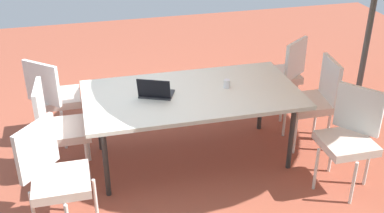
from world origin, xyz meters
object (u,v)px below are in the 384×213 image
(chair_northwest, at_px, (350,135))
(chair_west, at_px, (315,98))
(chair_southwest, at_px, (283,72))
(cup, at_px, (227,84))
(chair_northeast, at_px, (54,174))
(chair_east, at_px, (59,125))
(laptop, at_px, (156,92))
(dining_table, at_px, (192,97))
(chair_southeast, at_px, (54,95))

(chair_northwest, relative_size, chair_west, 1.00)
(chair_southwest, distance_m, cup, 1.18)
(chair_northeast, bearing_deg, chair_east, 37.31)
(chair_west, bearing_deg, cup, -86.71)
(chair_northwest, height_order, laptop, laptop)
(chair_east, xyz_separation_m, chair_northwest, (-2.61, 0.84, 0.00))
(chair_northeast, distance_m, laptop, 1.27)
(dining_table, relative_size, laptop, 5.43)
(chair_east, relative_size, chair_northwest, 1.00)
(chair_northwest, height_order, chair_west, same)
(dining_table, relative_size, cup, 25.27)
(chair_northwest, bearing_deg, chair_east, -146.27)
(dining_table, distance_m, chair_northeast, 1.55)
(chair_west, relative_size, chair_southwest, 1.00)
(laptop, bearing_deg, chair_southeast, -12.61)
(chair_southwest, bearing_deg, cup, -1.00)
(chair_northeast, relative_size, laptop, 2.50)
(chair_northeast, height_order, chair_southwest, same)
(chair_west, bearing_deg, chair_northeast, -68.40)
(chair_west, bearing_deg, chair_east, -85.25)
(dining_table, xyz_separation_m, chair_east, (1.31, -0.05, -0.17))
(dining_table, xyz_separation_m, chair_southwest, (-1.30, -0.71, -0.17))
(chair_northwest, bearing_deg, dining_table, -159.53)
(dining_table, height_order, chair_west, chair_west)
(cup, bearing_deg, chair_east, -0.75)
(chair_northwest, xyz_separation_m, chair_southwest, (0.01, -1.50, 0.00))
(laptop, bearing_deg, dining_table, -157.23)
(chair_northwest, xyz_separation_m, cup, (0.94, -0.82, 0.26))
(chair_southwest, bearing_deg, chair_northwest, 53.32)
(laptop, bearing_deg, chair_northeast, 61.41)
(chair_southeast, xyz_separation_m, laptop, (-0.99, 0.73, 0.26))
(chair_east, height_order, chair_northeast, same)
(dining_table, distance_m, laptop, 0.37)
(chair_southeast, height_order, chair_west, same)
(chair_east, height_order, chair_southeast, same)
(chair_southeast, relative_size, chair_northeast, 1.00)
(chair_northeast, bearing_deg, dining_table, -20.81)
(chair_southeast, height_order, laptop, laptop)
(chair_southeast, distance_m, chair_west, 2.79)
(laptop, distance_m, cup, 0.73)
(chair_east, distance_m, chair_southeast, 0.68)
(chair_southeast, bearing_deg, chair_west, -154.36)
(chair_west, distance_m, chair_southwest, 0.73)
(chair_west, xyz_separation_m, cup, (0.97, -0.05, 0.26))
(chair_northeast, bearing_deg, chair_southwest, -21.14)
(chair_west, relative_size, laptop, 2.50)
(dining_table, bearing_deg, chair_east, -2.36)
(chair_southeast, relative_size, laptop, 2.50)
(chair_northwest, height_order, chair_southwest, same)
(dining_table, bearing_deg, laptop, -0.98)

